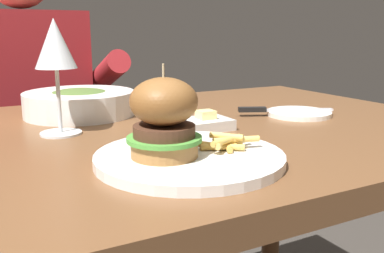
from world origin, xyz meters
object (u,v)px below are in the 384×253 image
Objects in this scene: bread_plate at (299,113)px; table_knife at (277,110)px; diner_person at (32,145)px; soup_bowl at (80,102)px; burger_sandwich at (164,118)px; wine_glass at (55,48)px; main_plate at (190,158)px; butter_dish at (206,123)px.

table_knife is (-0.05, 0.02, 0.01)m from bread_plate.
soup_bowl is at bearing -84.21° from diner_person.
wine_glass is (-0.09, 0.26, 0.08)m from burger_sandwich.
main_plate is 0.07m from burger_sandwich.
bread_plate is (0.50, -0.07, -0.15)m from wine_glass.
diner_person reaches higher than main_plate.
table_knife is at bearing -6.21° from wine_glass.
table_knife is (0.45, -0.05, -0.14)m from wine_glass.
butter_dish reaches higher than bread_plate.
burger_sandwich reaches higher than soup_bowl.
bread_plate is 0.71× the size of table_knife.
main_plate is 1.93× the size of bread_plate.
butter_dish is at bearing -175.78° from bread_plate.
soup_bowl reaches higher than main_plate.
table_knife is 0.43m from soup_bowl.
table_knife is at bearing 29.76° from burger_sandwich.
bread_plate is 1.55× the size of butter_dish.
wine_glass is at bearing 160.68° from butter_dish.
wine_glass is 0.17× the size of diner_person.
butter_dish is at bearing -19.32° from wine_glass.
soup_bowl is 0.52m from diner_person.
main_plate is at bearing -147.30° from table_knife.
main_plate is 1.12× the size of soup_bowl.
main_plate is at bearing -63.98° from wine_glass.
soup_bowl is at bearing 150.63° from table_knife.
table_knife is at bearing -29.37° from soup_bowl.
diner_person is (-0.10, 0.89, -0.18)m from main_plate.
butter_dish is at bearing -72.80° from diner_person.
main_plate is 3.00× the size of butter_dish.
burger_sandwich is 0.42m from table_knife.
wine_glass is 0.30m from butter_dish.
butter_dish is (0.16, 0.17, -0.06)m from burger_sandwich.
wine_glass is 2.28× the size of butter_dish.
burger_sandwich is at bearing -88.21° from soup_bowl.
table_knife is 2.19× the size of butter_dish.
bread_plate is 0.25m from butter_dish.
burger_sandwich is 0.11× the size of diner_person.
table_knife is at bearing 10.90° from butter_dish.
main_plate is 0.42m from bread_plate.
bread_plate is at bearing -7.97° from wine_glass.
table_knife is 0.17× the size of diner_person.
diner_person reaches higher than butter_dish.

